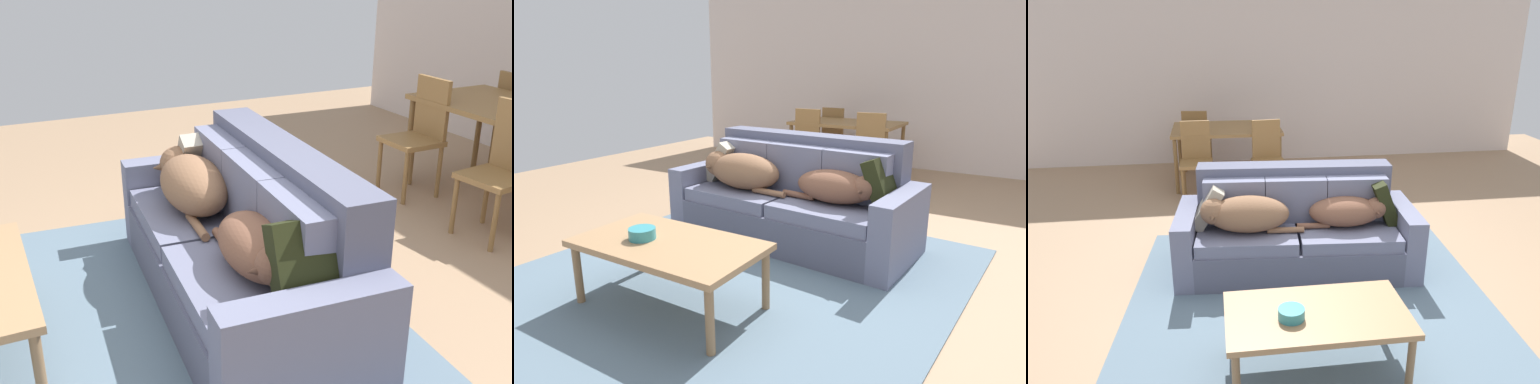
{
  "view_description": "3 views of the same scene",
  "coord_description": "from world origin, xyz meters",
  "views": [
    {
      "loc": [
        2.48,
        -0.91,
        1.86
      ],
      "look_at": [
        -0.13,
        0.36,
        0.72
      ],
      "focal_mm": 42.54,
      "sensor_mm": 36.0,
      "label": 1
    },
    {
      "loc": [
        1.46,
        -2.93,
        1.45
      ],
      "look_at": [
        -0.35,
        0.07,
        0.49
      ],
      "focal_mm": 31.17,
      "sensor_mm": 36.0,
      "label": 2
    },
    {
      "loc": [
        -0.96,
        -3.7,
        2.21
      ],
      "look_at": [
        -0.39,
        0.35,
        0.73
      ],
      "focal_mm": 34.78,
      "sensor_mm": 36.0,
      "label": 3
    }
  ],
  "objects": [
    {
      "name": "back_partition",
      "position": [
        0.0,
        4.0,
        1.35
      ],
      "size": [
        8.0,
        0.12,
        2.7
      ],
      "primitive_type": "cube",
      "color": "beige",
      "rests_on": "ground"
    },
    {
      "name": "dining_table",
      "position": [
        -0.81,
        2.89,
        0.7
      ],
      "size": [
        1.43,
        0.9,
        0.77
      ],
      "color": "olive",
      "rests_on": "ground"
    },
    {
      "name": "dog_on_left_cushion",
      "position": [
        -0.75,
        0.23,
        0.6
      ],
      "size": [
        0.88,
        0.42,
        0.31
      ],
      "rotation": [
        0.0,
        0.0,
        -0.07
      ],
      "color": "#885F43",
      "rests_on": "couch"
    },
    {
      "name": "throw_pillow_by_left_arm",
      "position": [
        -1.06,
        0.46,
        0.62
      ],
      "size": [
        0.32,
        0.42,
        0.4
      ],
      "primitive_type": "cube",
      "rotation": [
        0.0,
        0.55,
        -0.04
      ],
      "color": "#ADA592",
      "rests_on": "couch"
    },
    {
      "name": "throw_pillow_by_right_arm",
      "position": [
        0.51,
        0.34,
        0.62
      ],
      "size": [
        0.27,
        0.42,
        0.42
      ],
      "primitive_type": "cube",
      "rotation": [
        0.0,
        -0.38,
        -0.04
      ],
      "color": "black",
      "rests_on": "couch"
    },
    {
      "name": "dining_chair_near_right",
      "position": [
        -0.31,
        2.34,
        0.52
      ],
      "size": [
        0.44,
        0.44,
        0.95
      ],
      "rotation": [
        0.0,
        0.0,
        0.1
      ],
      "color": "olive",
      "rests_on": "ground"
    },
    {
      "name": "coffee_table",
      "position": [
        -0.38,
        -1.08,
        0.39
      ],
      "size": [
        1.16,
        0.65,
        0.44
      ],
      "color": "#A97F56",
      "rests_on": "ground"
    },
    {
      "name": "ground_plane",
      "position": [
        0.0,
        0.0,
        0.0
      ],
      "size": [
        10.0,
        10.0,
        0.0
      ],
      "primitive_type": "plane",
      "color": "#A48261"
    },
    {
      "name": "area_rug",
      "position": [
        -0.28,
        -0.56,
        0.01
      ],
      "size": [
        3.16,
        3.5,
        0.01
      ],
      "primitive_type": "cube",
      "rotation": [
        0.0,
        0.0,
        -0.07
      ],
      "color": "slate",
      "rests_on": "ground"
    },
    {
      "name": "bowl_on_coffee_table",
      "position": [
        -0.55,
        -1.13,
        0.48
      ],
      "size": [
        0.17,
        0.17,
        0.07
      ],
      "primitive_type": "cylinder",
      "color": "teal",
      "rests_on": "coffee_table"
    },
    {
      "name": "dining_chair_far_left",
      "position": [
        -1.24,
        3.52,
        0.5
      ],
      "size": [
        0.44,
        0.44,
        0.91
      ],
      "rotation": [
        0.0,
        0.0,
        3.04
      ],
      "color": "olive",
      "rests_on": "ground"
    },
    {
      "name": "dog_on_right_cushion",
      "position": [
        0.16,
        0.23,
        0.57
      ],
      "size": [
        0.8,
        0.39,
        0.26
      ],
      "rotation": [
        0.0,
        0.0,
        -0.07
      ],
      "color": "brown",
      "rests_on": "couch"
    },
    {
      "name": "couch",
      "position": [
        -0.28,
        0.36,
        0.35
      ],
      "size": [
        2.16,
        1.0,
        0.91
      ],
      "rotation": [
        0.0,
        0.0,
        -0.07
      ],
      "color": "slate",
      "rests_on": "ground"
    },
    {
      "name": "dining_chair_near_left",
      "position": [
        -1.21,
        2.36,
        0.53
      ],
      "size": [
        0.4,
        0.4,
        0.96
      ],
      "rotation": [
        0.0,
        0.0,
        -0.0
      ],
      "color": "olive",
      "rests_on": "ground"
    }
  ]
}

